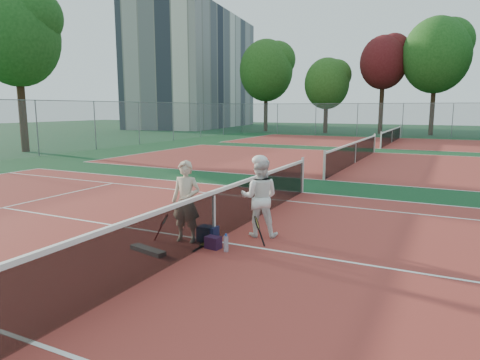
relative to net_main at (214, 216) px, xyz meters
name	(u,v)px	position (x,y,z in m)	size (l,w,h in m)	color
ground	(214,241)	(0.00, 0.00, -0.51)	(130.00, 130.00, 0.00)	#0F381B
court_main	(214,241)	(0.00, 0.00, -0.51)	(23.77, 10.97, 0.01)	maroon
court_far_a	(355,163)	(0.00, 13.50, -0.51)	(23.77, 10.97, 0.01)	maroon
court_far_b	(392,143)	(0.00, 27.00, -0.51)	(23.77, 10.97, 0.01)	maroon
net_main	(214,216)	(0.00, 0.00, 0.00)	(0.10, 10.98, 1.02)	black
net_far_a	(355,152)	(0.00, 13.50, 0.00)	(0.10, 10.98, 1.02)	black
net_far_b	(392,136)	(0.00, 27.00, 0.00)	(0.10, 10.98, 1.02)	black
fence_back	(403,120)	(0.00, 34.00, 0.99)	(32.00, 0.06, 3.00)	slate
fence_left	(1,130)	(-16.00, 6.75, 0.99)	(54.50, 0.06, 3.00)	slate
apartment_block	(195,71)	(-28.00, 44.00, 6.99)	(10.00, 22.00, 15.00)	beige
player_a	(186,202)	(-0.48, -0.24, 0.29)	(0.58, 0.38, 1.60)	#BDAD93
player_b	(260,197)	(0.64, 0.75, 0.29)	(0.78, 0.61, 1.60)	white
racket_red	(165,228)	(-0.87, -0.43, -0.24)	(0.30, 0.27, 0.55)	maroon
racket_black_held	(257,231)	(0.88, 0.10, -0.22)	(0.22, 0.27, 0.58)	black
racket_spare	(205,244)	(-0.04, -0.27, -0.49)	(0.60, 0.27, 0.03)	black
sports_bag_navy	(208,234)	(-0.12, -0.04, -0.36)	(0.38, 0.26, 0.30)	black
sports_bag_purple	(213,243)	(0.20, -0.39, -0.40)	(0.28, 0.19, 0.23)	black
net_cover_canvas	(148,250)	(-0.75, -1.12, -0.47)	(0.81, 0.19, 0.09)	#67615D
water_bottle	(226,244)	(0.51, -0.45, -0.36)	(0.09, 0.09, 0.30)	silver
tree_back_0	(266,71)	(-14.82, 37.59, 6.12)	(5.85, 5.85, 10.01)	#382314
tree_back_1	(327,84)	(-7.88, 37.19, 4.52)	(4.55, 4.55, 7.67)	#382314
tree_back_maroon	(384,63)	(-2.49, 37.99, 6.44)	(4.55, 4.55, 9.61)	#382314
tree_back_3	(436,55)	(2.19, 37.97, 6.91)	(6.11, 6.11, 10.95)	#382314
tree_left_1	(16,38)	(-18.81, 10.17, 6.04)	(4.85, 4.85, 9.37)	#382314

